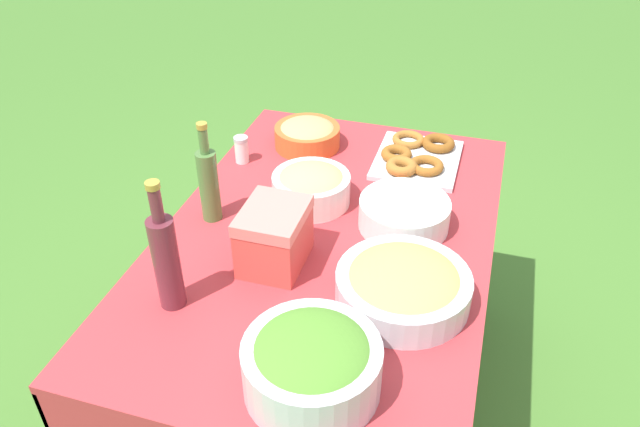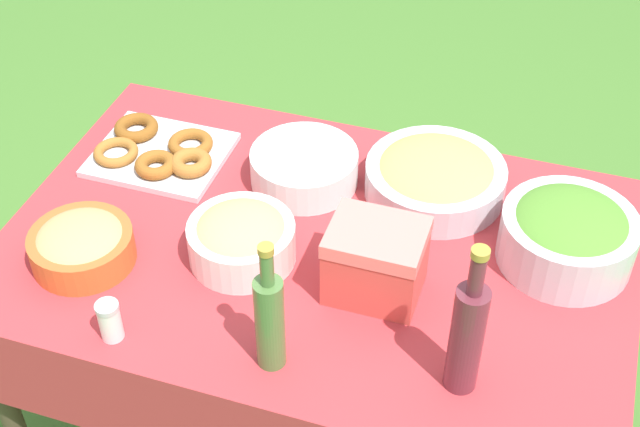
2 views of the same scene
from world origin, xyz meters
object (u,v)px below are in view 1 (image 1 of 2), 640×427
at_px(bread_bowl, 307,134).
at_px(donut_platter, 416,157).
at_px(plate_stack, 404,214).
at_px(salad_bowl, 312,363).
at_px(pasta_bowl, 311,186).
at_px(wine_bottle, 166,259).
at_px(fruit_bowl, 403,285).
at_px(cooler_box, 274,236).
at_px(olive_oil_bottle, 209,182).

bearing_deg(bread_bowl, donut_platter, -89.80).
relative_size(donut_platter, plate_stack, 1.33).
xyz_separation_m(donut_platter, plate_stack, (-0.37, -0.03, 0.02)).
bearing_deg(salad_bowl, pasta_bowl, 17.56).
relative_size(salad_bowl, plate_stack, 1.13).
bearing_deg(donut_platter, pasta_bowl, 141.06).
relative_size(wine_bottle, bread_bowl, 1.55).
bearing_deg(salad_bowl, fruit_bowl, -22.72).
bearing_deg(fruit_bowl, plate_stack, 9.97).
relative_size(salad_bowl, cooler_box, 1.49).
distance_m(pasta_bowl, olive_oil_bottle, 0.30).
bearing_deg(fruit_bowl, salad_bowl, 157.28).
height_order(olive_oil_bottle, fruit_bowl, olive_oil_bottle).
height_order(plate_stack, bread_bowl, bread_bowl).
bearing_deg(wine_bottle, donut_platter, -28.24).
bearing_deg(bread_bowl, salad_bowl, -161.73).
height_order(bread_bowl, cooler_box, cooler_box).
distance_m(pasta_bowl, plate_stack, 0.29).
height_order(donut_platter, cooler_box, cooler_box).
height_order(olive_oil_bottle, bread_bowl, olive_oil_bottle).
distance_m(donut_platter, fruit_bowl, 0.68).
height_order(pasta_bowl, plate_stack, pasta_bowl).
bearing_deg(fruit_bowl, bread_bowl, 34.27).
bearing_deg(pasta_bowl, bread_bowl, 19.71).
height_order(wine_bottle, cooler_box, wine_bottle).
xyz_separation_m(donut_platter, olive_oil_bottle, (-0.48, 0.51, 0.10)).
relative_size(donut_platter, olive_oil_bottle, 1.12).
bearing_deg(plate_stack, salad_bowl, 172.81).
bearing_deg(pasta_bowl, fruit_bowl, -135.56).
distance_m(donut_platter, wine_bottle, 0.96).
height_order(salad_bowl, donut_platter, salad_bowl).
bearing_deg(cooler_box, salad_bowl, -149.38).
relative_size(bread_bowl, cooler_box, 1.15).
bearing_deg(wine_bottle, pasta_bowl, -20.15).
relative_size(plate_stack, cooler_box, 1.31).
bearing_deg(cooler_box, pasta_bowl, -1.12).
xyz_separation_m(salad_bowl, wine_bottle, (0.15, 0.40, 0.06)).
xyz_separation_m(wine_bottle, cooler_box, (0.22, -0.18, -0.05)).
height_order(salad_bowl, olive_oil_bottle, olive_oil_bottle).
height_order(donut_platter, olive_oil_bottle, olive_oil_bottle).
bearing_deg(plate_stack, pasta_bowl, 81.43).
distance_m(wine_bottle, cooler_box, 0.29).
bearing_deg(olive_oil_bottle, bread_bowl, -15.56).
height_order(pasta_bowl, cooler_box, cooler_box).
distance_m(olive_oil_bottle, fruit_bowl, 0.62).
distance_m(pasta_bowl, bread_bowl, 0.34).
distance_m(donut_platter, bread_bowl, 0.38).
xyz_separation_m(donut_platter, bread_bowl, (-0.00, 0.38, 0.03)).
distance_m(bread_bowl, cooler_box, 0.63).
bearing_deg(plate_stack, cooler_box, 130.99).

